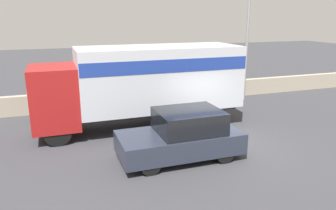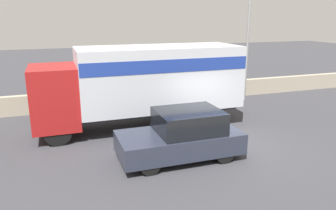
{
  "view_description": "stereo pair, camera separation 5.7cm",
  "coord_description": "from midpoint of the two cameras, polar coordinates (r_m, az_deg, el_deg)",
  "views": [
    {
      "loc": [
        -5.32,
        -9.72,
        4.55
      ],
      "look_at": [
        -1.41,
        1.28,
        1.35
      ],
      "focal_mm": 35.0,
      "sensor_mm": 36.0,
      "label": 1
    },
    {
      "loc": [
        -5.27,
        -9.74,
        4.55
      ],
      "look_at": [
        -1.41,
        1.28,
        1.35
      ],
      "focal_mm": 35.0,
      "sensor_mm": 36.0,
      "label": 2
    }
  ],
  "objects": [
    {
      "name": "box_truck",
      "position": [
        13.45,
        -4.19,
        4.42
      ],
      "size": [
        8.34,
        2.54,
        3.34
      ],
      "rotation": [
        0.0,
        0.0,
        3.14
      ],
      "color": "maroon",
      "rests_on": "ground_plane"
    },
    {
      "name": "street_lamp",
      "position": [
        18.28,
        13.75,
        14.69
      ],
      "size": [
        0.56,
        0.28,
        7.83
      ],
      "color": "gray",
      "rests_on": "ground_plane"
    },
    {
      "name": "car_hatchback",
      "position": [
        10.71,
        2.37,
        -5.31
      ],
      "size": [
        3.98,
        1.86,
        1.61
      ],
      "rotation": [
        0.0,
        0.0,
        3.14
      ],
      "color": "#282D3D",
      "rests_on": "ground_plane"
    },
    {
      "name": "pedestrian",
      "position": [
        15.52,
        -22.65,
        0.51
      ],
      "size": [
        0.38,
        0.38,
        1.73
      ],
      "color": "#473828",
      "rests_on": "ground_plane"
    },
    {
      "name": "ground_plane",
      "position": [
        11.98,
        8.39,
        -7.18
      ],
      "size": [
        80.0,
        80.0,
        0.0
      ],
      "primitive_type": "plane",
      "color": "#38383D"
    },
    {
      "name": "stone_wall_backdrop",
      "position": [
        17.61,
        -1.5,
        1.91
      ],
      "size": [
        60.0,
        0.35,
        0.93
      ],
      "color": "#A39984",
      "rests_on": "ground_plane"
    }
  ]
}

